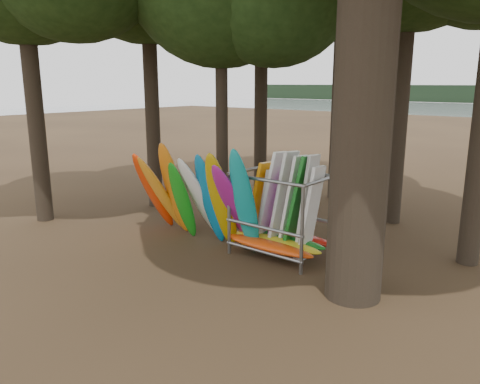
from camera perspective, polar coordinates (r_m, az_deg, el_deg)
The scene contains 3 objects.
ground at distance 12.97m, azimuth -3.94°, elevation -7.26°, with size 120.00×120.00×0.00m, color #47331E.
kayak_row at distance 13.32m, azimuth -5.05°, elevation -0.77°, with size 4.45×2.00×3.10m.
storage_rack at distance 12.44m, azimuth 4.97°, elevation -3.12°, with size 2.79×1.62×2.85m.
Camera 1 is at (8.31, -8.88, 4.52)m, focal length 35.00 mm.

